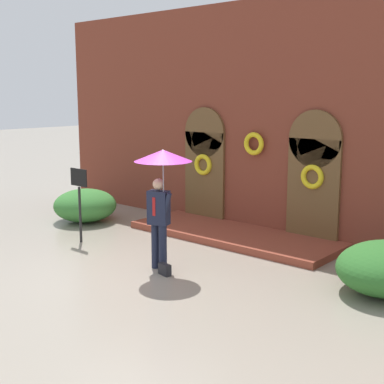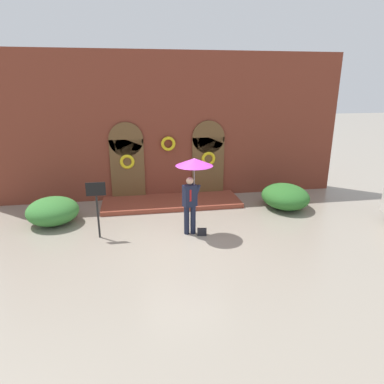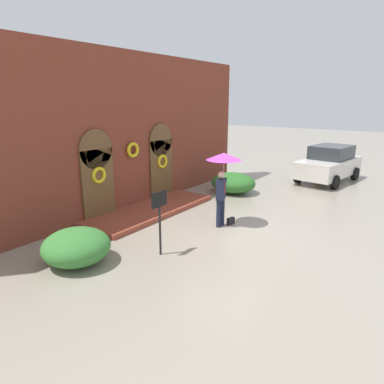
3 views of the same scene
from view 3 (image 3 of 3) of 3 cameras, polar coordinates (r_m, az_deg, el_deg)
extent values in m
plane|color=gray|center=(10.82, 5.31, -6.34)|extent=(80.00, 80.00, 0.00)
cube|color=brown|center=(12.75, -11.08, 9.71)|extent=(14.00, 0.50, 5.60)
cube|color=brown|center=(11.76, -15.36, 1.08)|extent=(1.30, 0.08, 2.40)
cylinder|color=brown|center=(11.54, -15.77, 6.87)|extent=(1.30, 0.08, 1.30)
cube|color=brown|center=(13.93, -5.14, 3.72)|extent=(1.30, 0.08, 2.40)
cylinder|color=brown|center=(13.74, -5.26, 8.62)|extent=(1.30, 0.08, 1.30)
torus|color=yellow|center=(11.63, -15.26, 2.71)|extent=(0.56, 0.12, 0.56)
torus|color=yellow|center=(13.82, -4.96, 5.11)|extent=(0.56, 0.12, 0.56)
torus|color=yellow|center=(12.56, -9.80, 6.93)|extent=(0.56, 0.12, 0.56)
cube|color=brown|center=(12.51, -6.81, -2.98)|extent=(5.20, 1.80, 0.16)
cylinder|color=#191E33|center=(10.92, 4.48, -3.59)|extent=(0.16, 0.16, 0.90)
cylinder|color=#191E33|center=(11.08, 5.02, -3.32)|extent=(0.16, 0.16, 0.90)
cube|color=#191E33|center=(10.78, 4.85, 0.48)|extent=(0.46, 0.35, 0.66)
cube|color=#A51919|center=(10.70, 5.45, 0.58)|extent=(0.06, 0.03, 0.36)
sphere|color=tan|center=(10.67, 4.90, 2.87)|extent=(0.22, 0.22, 0.22)
cylinder|color=#191E33|center=(10.93, 5.45, 1.22)|extent=(0.22, 0.09, 0.46)
cylinder|color=gray|center=(10.79, 5.26, 2.78)|extent=(0.02, 0.02, 0.98)
cone|color=#992893|center=(10.68, 5.34, 5.93)|extent=(1.10, 1.10, 0.22)
cone|color=white|center=(10.67, 5.34, 6.01)|extent=(0.61, 0.61, 0.20)
cube|color=black|center=(11.29, 6.48, -4.82)|extent=(0.30, 0.17, 0.22)
cylinder|color=black|center=(8.96, -5.34, -6.54)|extent=(0.06, 0.06, 1.30)
cube|color=black|center=(8.67, -5.48, -1.19)|extent=(0.56, 0.03, 0.40)
ellipsoid|color=#387A33|center=(9.02, -18.71, -8.62)|extent=(1.66, 1.68, 0.88)
ellipsoid|color=#2D6B28|center=(15.03, 6.87, 1.54)|extent=(1.69, 1.99, 0.87)
cube|color=silver|center=(18.24, 21.71, 3.89)|extent=(4.31, 2.36, 0.80)
cube|color=#2D3338|center=(18.36, 22.23, 6.19)|extent=(2.25, 1.86, 0.64)
cylinder|color=black|center=(16.84, 22.72, 1.52)|extent=(0.66, 0.31, 0.64)
cylinder|color=black|center=(17.54, 17.27, 2.53)|extent=(0.66, 0.31, 0.64)
cylinder|color=black|center=(19.19, 25.53, 2.77)|extent=(0.66, 0.31, 0.64)
cylinder|color=black|center=(19.81, 20.63, 3.63)|extent=(0.66, 0.31, 0.64)
camera|label=1|loc=(16.17, 43.00, 9.21)|focal=50.00mm
camera|label=2|loc=(8.52, 67.11, 9.29)|focal=32.00mm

